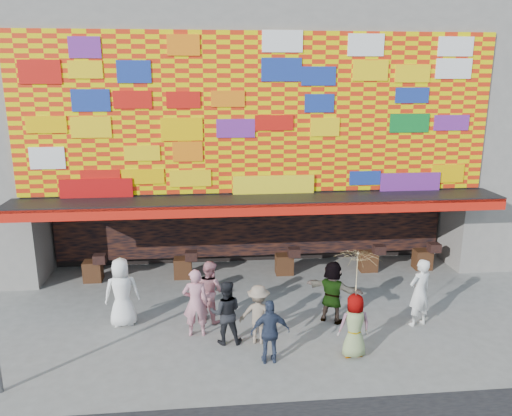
# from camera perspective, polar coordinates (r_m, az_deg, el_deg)

# --- Properties ---
(ground) EXTENTS (90.00, 90.00, 0.00)m
(ground) POSITION_cam_1_polar(r_m,az_deg,el_deg) (13.40, 1.95, -15.08)
(ground) COLOR slate
(ground) RESTS_ON ground
(shop_building) EXTENTS (15.20, 9.40, 10.00)m
(shop_building) POSITION_cam_1_polar(r_m,az_deg,el_deg) (19.81, -1.06, 10.60)
(shop_building) COLOR gray
(shop_building) RESTS_ON ground
(ped_a) EXTENTS (1.03, 0.76, 1.94)m
(ped_a) POSITION_cam_1_polar(r_m,az_deg,el_deg) (14.29, -15.07, -9.28)
(ped_a) COLOR white
(ped_a) RESTS_ON ground
(ped_b) EXTENTS (0.68, 0.45, 1.86)m
(ped_b) POSITION_cam_1_polar(r_m,az_deg,el_deg) (13.41, -6.92, -10.68)
(ped_b) COLOR #C6808F
(ped_b) RESTS_ON ground
(ped_c) EXTENTS (0.85, 0.67, 1.69)m
(ped_c) POSITION_cam_1_polar(r_m,az_deg,el_deg) (13.02, -3.47, -11.82)
(ped_c) COLOR black
(ped_c) RESTS_ON ground
(ped_d) EXTENTS (1.13, 0.83, 1.56)m
(ped_d) POSITION_cam_1_polar(r_m,az_deg,el_deg) (13.05, 0.29, -12.04)
(ped_d) COLOR gray
(ped_d) RESTS_ON ground
(ped_e) EXTENTS (0.95, 0.41, 1.60)m
(ped_e) POSITION_cam_1_polar(r_m,az_deg,el_deg) (12.21, 1.64, -13.96)
(ped_e) COLOR #2F3A53
(ped_e) RESTS_ON ground
(ped_f) EXTENTS (1.66, 1.35, 1.78)m
(ped_f) POSITION_cam_1_polar(r_m,az_deg,el_deg) (14.20, 8.72, -9.44)
(ped_f) COLOR gray
(ped_f) RESTS_ON ground
(ped_g) EXTENTS (0.82, 0.56, 1.62)m
(ped_g) POSITION_cam_1_polar(r_m,az_deg,el_deg) (12.67, 11.17, -13.06)
(ped_g) COLOR gray
(ped_g) RESTS_ON ground
(ped_h) EXTENTS (0.82, 0.68, 1.92)m
(ped_h) POSITION_cam_1_polar(r_m,az_deg,el_deg) (14.52, 18.18, -9.17)
(ped_h) COLOR silver
(ped_h) RESTS_ON ground
(ped_i) EXTENTS (1.07, 1.07, 1.75)m
(ped_i) POSITION_cam_1_polar(r_m,az_deg,el_deg) (14.20, -5.31, -9.39)
(ped_i) COLOR #CB838C
(ped_i) RESTS_ON ground
(parasol) EXTENTS (1.13, 1.15, 1.98)m
(parasol) POSITION_cam_1_polar(r_m,az_deg,el_deg) (12.09, 11.50, -7.15)
(parasol) COLOR #FFEBA0
(parasol) RESTS_ON ground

